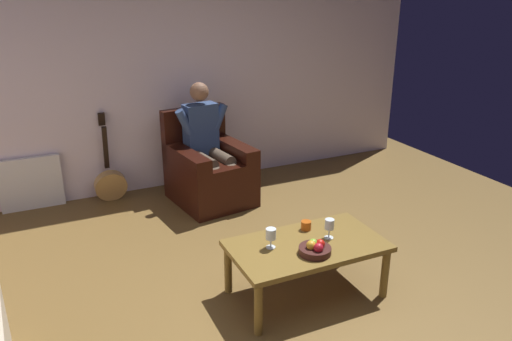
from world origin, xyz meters
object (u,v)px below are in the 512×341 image
at_px(person_seated, 207,141).
at_px(wine_glass_far, 329,226).
at_px(fruit_bowl, 315,249).
at_px(armchair, 209,171).
at_px(wine_glass_near, 271,235).
at_px(coffee_table, 307,250).
at_px(guitar, 110,182).
at_px(candle_jar, 306,225).

height_order(person_seated, wine_glass_far, person_seated).
bearing_deg(fruit_bowl, person_seated, -89.38).
distance_m(armchair, wine_glass_near, 1.96).
relative_size(person_seated, coffee_table, 1.11).
bearing_deg(armchair, coffee_table, 83.26).
distance_m(coffee_table, fruit_bowl, 0.18).
bearing_deg(armchair, fruit_bowl, 82.49).
xyz_separation_m(armchair, guitar, (0.98, -0.46, -0.12)).
xyz_separation_m(wine_glass_near, candle_jar, (-0.38, -0.14, -0.07)).
bearing_deg(armchair, wine_glass_near, 75.29).
bearing_deg(person_seated, candle_jar, 86.82).
bearing_deg(wine_glass_near, armchair, -96.64).
height_order(person_seated, candle_jar, person_seated).
bearing_deg(candle_jar, wine_glass_near, 19.83).
height_order(armchair, wine_glass_near, armchair).
distance_m(person_seated, coffee_table, 2.03).
height_order(armchair, fruit_bowl, armchair).
bearing_deg(guitar, wine_glass_near, 107.48).
relative_size(wine_glass_far, candle_jar, 1.96).
xyz_separation_m(person_seated, wine_glass_near, (0.22, 1.95, -0.14)).
bearing_deg(person_seated, wine_glass_near, 75.43).
xyz_separation_m(guitar, wine_glass_near, (-0.75, 2.39, 0.33)).
distance_m(armchair, person_seated, 0.34).
relative_size(armchair, wine_glass_far, 6.29).
height_order(person_seated, coffee_table, person_seated).
distance_m(wine_glass_near, fruit_bowl, 0.33).
distance_m(coffee_table, candle_jar, 0.24).
bearing_deg(armchair, candle_jar, 86.78).
xyz_separation_m(person_seated, wine_glass_far, (-0.24, 2.01, -0.13)).
height_order(wine_glass_near, candle_jar, wine_glass_near).
distance_m(fruit_bowl, candle_jar, 0.37).
relative_size(person_seated, guitar, 1.33).
bearing_deg(fruit_bowl, coffee_table, -99.51).
distance_m(person_seated, fruit_bowl, 2.17).
bearing_deg(guitar, wine_glass_far, 116.41).
distance_m(coffee_table, guitar, 2.66).
bearing_deg(wine_glass_far, fruit_bowl, 35.48).
distance_m(person_seated, candle_jar, 1.83).
xyz_separation_m(guitar, wine_glass_far, (-1.22, 2.45, 0.33)).
bearing_deg(coffee_table, fruit_bowl, 80.49).
xyz_separation_m(coffee_table, candle_jar, (-0.11, -0.20, 0.09)).
relative_size(armchair, wine_glass_near, 6.44).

